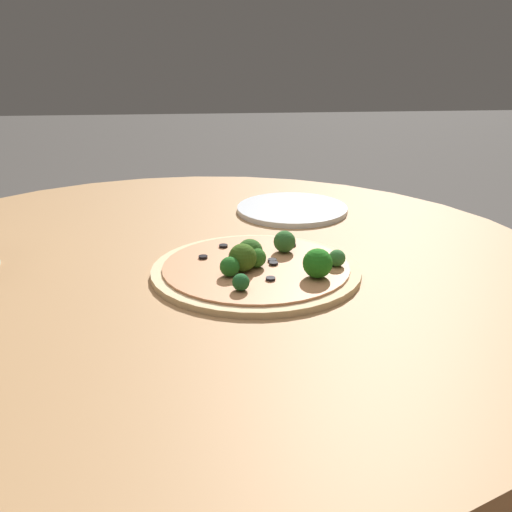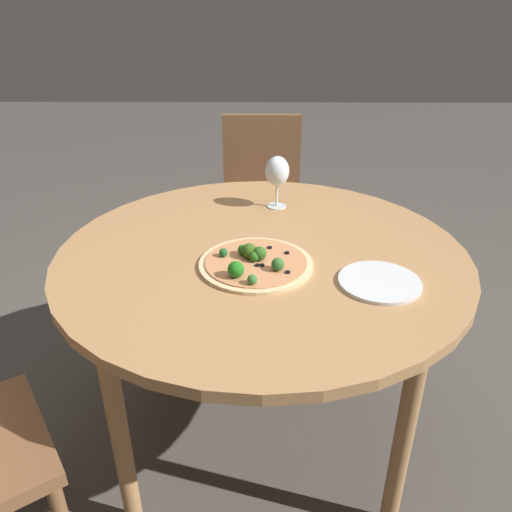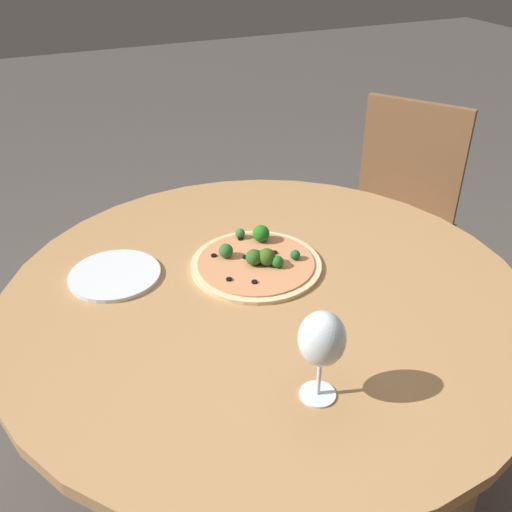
# 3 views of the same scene
# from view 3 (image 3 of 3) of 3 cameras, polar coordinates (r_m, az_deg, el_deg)

# --- Properties ---
(ground_plane) EXTENTS (12.00, 12.00, 0.00)m
(ground_plane) POSITION_cam_3_polar(r_m,az_deg,el_deg) (1.81, 0.83, -22.20)
(ground_plane) COLOR #4C4742
(dining_table) EXTENTS (1.20, 1.20, 0.72)m
(dining_table) POSITION_cam_3_polar(r_m,az_deg,el_deg) (1.34, 1.05, -5.59)
(dining_table) COLOR #A87A4C
(dining_table) RESTS_ON ground_plane
(chair_2) EXTENTS (0.56, 0.56, 0.88)m
(chair_2) POSITION_cam_3_polar(r_m,az_deg,el_deg) (2.18, 13.71, 3.79)
(chair_2) COLOR brown
(chair_2) RESTS_ON ground_plane
(pizza) EXTENTS (0.32, 0.32, 0.06)m
(pizza) POSITION_cam_3_polar(r_m,az_deg,el_deg) (1.38, 0.03, -0.51)
(pizza) COLOR #DBBC89
(pizza) RESTS_ON dining_table
(wine_glass) EXTENTS (0.08, 0.08, 0.18)m
(wine_glass) POSITION_cam_3_polar(r_m,az_deg,el_deg) (0.97, 6.60, -8.40)
(wine_glass) COLOR silver
(wine_glass) RESTS_ON dining_table
(plate_near) EXTENTS (0.21, 0.21, 0.01)m
(plate_near) POSITION_cam_3_polar(r_m,az_deg,el_deg) (1.38, -13.94, -1.85)
(plate_near) COLOR silver
(plate_near) RESTS_ON dining_table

